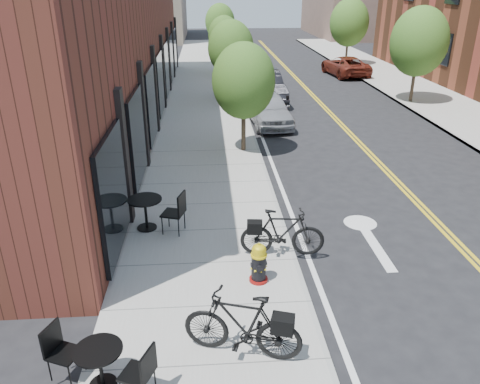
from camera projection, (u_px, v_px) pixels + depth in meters
name	position (u px, v px, depth m)	size (l,w,h in m)	color
ground	(311.00, 306.00, 9.03)	(120.00, 120.00, 0.00)	black
sidewalk_near	(205.00, 143.00, 17.97)	(4.00, 70.00, 0.12)	#9E9B93
building_near	(96.00, 39.00, 19.90)	(5.00, 28.00, 7.00)	#4E2419
tree_near_a	(244.00, 81.00, 16.11)	(2.20, 2.20, 3.81)	#382B1E
tree_near_b	(231.00, 48.00, 23.35)	(2.30, 2.30, 3.98)	#382B1E
tree_near_c	(224.00, 35.00, 30.70)	(2.10, 2.10, 3.67)	#382B1E
tree_near_d	(220.00, 22.00, 37.87)	(2.40, 2.40, 4.11)	#382B1E
tree_far_b	(419.00, 42.00, 22.91)	(2.80, 2.80, 4.62)	#382B1E
tree_far_c	(349.00, 23.00, 33.83)	(2.80, 2.80, 4.62)	#382B1E
fire_hydrant	(259.00, 263.00, 9.43)	(0.45, 0.45, 0.88)	maroon
bicycle_left	(242.00, 325.00, 7.48)	(0.55, 1.96, 1.18)	black
bicycle_right	(283.00, 233.00, 10.29)	(0.53, 1.86, 1.12)	black
bistro_set_b	(100.00, 362.00, 6.93)	(1.70, 1.04, 0.90)	black
bistro_set_c	(145.00, 209.00, 11.44)	(1.98, 1.06, 1.05)	black
parked_car_a	(269.00, 109.00, 20.33)	(1.63, 4.05, 1.38)	#929499
parked_car_b	(264.00, 86.00, 24.32)	(1.66, 4.77, 1.57)	black
parked_car_c	(252.00, 65.00, 30.74)	(2.14, 5.26, 1.53)	#B7B7BC
parked_car_far	(345.00, 66.00, 31.14)	(2.09, 4.54, 1.26)	maroon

